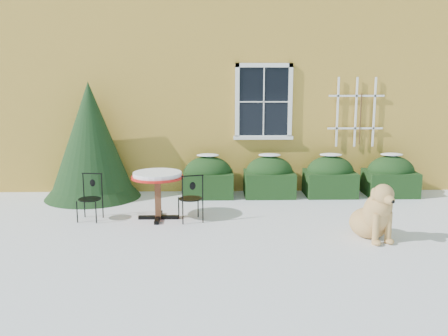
{
  "coord_description": "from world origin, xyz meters",
  "views": [
    {
      "loc": [
        -0.22,
        -7.79,
        2.56
      ],
      "look_at": [
        0.0,
        1.0,
        0.9
      ],
      "focal_mm": 40.0,
      "sensor_mm": 36.0,
      "label": 1
    }
  ],
  "objects_px": {
    "patio_chair_far": "(90,197)",
    "dog": "(374,216)",
    "bistro_table": "(157,180)",
    "patio_chair_near": "(191,198)",
    "evergreen_shrub": "(91,152)"
  },
  "relations": [
    {
      "from": "bistro_table",
      "to": "patio_chair_near",
      "type": "bearing_deg",
      "value": -14.04
    },
    {
      "from": "patio_chair_far",
      "to": "dog",
      "type": "bearing_deg",
      "value": -6.59
    },
    {
      "from": "bistro_table",
      "to": "patio_chair_far",
      "type": "xyz_separation_m",
      "value": [
        -1.2,
        -0.0,
        -0.3
      ]
    },
    {
      "from": "evergreen_shrub",
      "to": "bistro_table",
      "type": "distance_m",
      "value": 2.29
    },
    {
      "from": "bistro_table",
      "to": "patio_chair_far",
      "type": "relative_size",
      "value": 1.12
    },
    {
      "from": "patio_chair_near",
      "to": "dog",
      "type": "distance_m",
      "value": 3.09
    },
    {
      "from": "bistro_table",
      "to": "dog",
      "type": "distance_m",
      "value": 3.72
    },
    {
      "from": "evergreen_shrub",
      "to": "patio_chair_near",
      "type": "bearing_deg",
      "value": -40.24
    },
    {
      "from": "bistro_table",
      "to": "evergreen_shrub",
      "type": "bearing_deg",
      "value": 132.93
    },
    {
      "from": "evergreen_shrub",
      "to": "patio_chair_far",
      "type": "relative_size",
      "value": 2.93
    },
    {
      "from": "patio_chair_far",
      "to": "dog",
      "type": "distance_m",
      "value": 4.85
    },
    {
      "from": "evergreen_shrub",
      "to": "dog",
      "type": "relative_size",
      "value": 2.25
    },
    {
      "from": "patio_chair_near",
      "to": "evergreen_shrub",
      "type": "bearing_deg",
      "value": -55.29
    },
    {
      "from": "evergreen_shrub",
      "to": "patio_chair_near",
      "type": "distance_m",
      "value": 2.86
    },
    {
      "from": "dog",
      "to": "patio_chair_far",
      "type": "bearing_deg",
      "value": 151.96
    }
  ]
}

